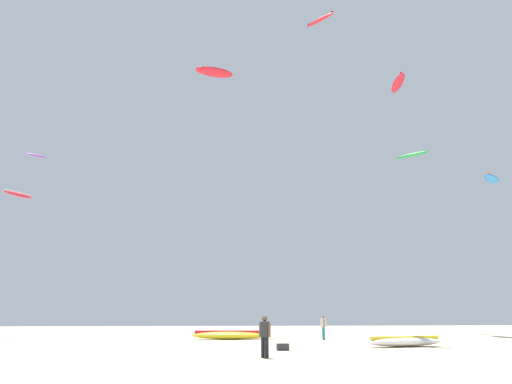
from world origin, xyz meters
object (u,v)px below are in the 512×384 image
Objects in this scene: cooler_box at (283,347)px; kite_aloft_5 at (214,72)px; kite_aloft_0 at (492,179)px; kite_aloft_3 at (320,20)px; person_midground at (323,325)px; person_foreground at (265,333)px; kite_grounded_mid at (229,335)px; kite_grounded_near at (405,342)px; kite_aloft_4 at (413,155)px; kite_aloft_6 at (18,194)px; kite_aloft_2 at (398,83)px; kite_aloft_1 at (36,155)px.

cooler_box is 0.15× the size of kite_aloft_5.
kite_aloft_0 is 20.11m from kite_aloft_3.
kite_aloft_3 is (0.65, 1.31, 22.87)m from person_midground.
person_foreground is 0.32× the size of kite_grounded_mid.
kite_grounded_near is 25.32m from kite_aloft_3.
kite_aloft_4 reaches higher than kite_aloft_6.
cooler_box is 26.64m from kite_aloft_3.
kite_aloft_3 is at bearing -53.60° from kite_aloft_5.
person_midground is at bearing -8.70° from kite_grounded_mid.
kite_aloft_3 is (6.81, 0.37, 23.51)m from kite_grounded_mid.
cooler_box is at bearing -46.51° from kite_aloft_6.
person_midground is 0.41× the size of kite_aloft_5.
kite_aloft_5 is (-20.03, -2.64, 6.82)m from kite_aloft_4.
kite_grounded_near is at bearing -78.16° from kite_aloft_3.
kite_aloft_4 is (12.77, 14.68, 16.30)m from person_midground.
person_foreground is 0.47× the size of kite_aloft_4.
kite_aloft_0 is (16.57, 7.10, 12.03)m from person_midground.
kite_aloft_4 is (16.91, 24.70, 17.06)m from cooler_box.
kite_aloft_0 is at bearing 15.17° from kite_grounded_mid.
kite_grounded_near is 29.98m from kite_aloft_4.
kite_aloft_4 is at bearing 47.81° from kite_aloft_3.
kite_grounded_near is 12.38m from kite_grounded_mid.
kite_aloft_3 is at bearing -132.52° from kite_aloft_2.
person_foreground is 0.55× the size of kite_aloft_6.
person_foreground is at bearing -107.41° from cooler_box.
kite_aloft_6 is at bearing -80.25° from kite_aloft_1.
kite_aloft_4 is at bearing 49.50° from person_midground.
person_midground is 27.06m from kite_aloft_5.
kite_aloft_5 is (-18.08, -0.36, 0.21)m from kite_aloft_2.
kite_aloft_0 reaches higher than cooler_box.
kite_aloft_3 reaches higher than kite_aloft_1.
cooler_box is (1.31, 4.17, -0.78)m from person_foreground.
kite_aloft_6 is (-18.23, 24.76, 10.59)m from person_foreground.
kite_aloft_4 is at bearing 35.96° from kite_grounded_mid.
kite_aloft_0 reaches higher than person_midground.
person_midground is at bearing -131.11° from kite_aloft_2.
person_midground is 6.26m from kite_grounded_mid.
kite_aloft_6 is at bearing 144.97° from kite_grounded_near.
kite_aloft_1 reaches higher than kite_aloft_0.
kite_grounded_mid is 1.10× the size of kite_aloft_2.
kite_aloft_1 reaches higher than kite_grounded_mid.
kite_grounded_mid is (-8.73, 8.78, 0.03)m from kite_grounded_near.
kite_aloft_0 is 26.74m from kite_aloft_5.
kite_aloft_6 is at bearing 151.22° from kite_grounded_mid.
kite_aloft_0 is 1.01× the size of kite_aloft_4.
kite_aloft_5 is at bearing -22.39° from kite_aloft_1.
kite_grounded_near is 32.52m from kite_aloft_5.
kite_aloft_2 is 15.04m from kite_aloft_3.
kite_aloft_1 is at bearing 172.86° from kite_aloft_4.
person_midground is 0.55× the size of kite_aloft_6.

